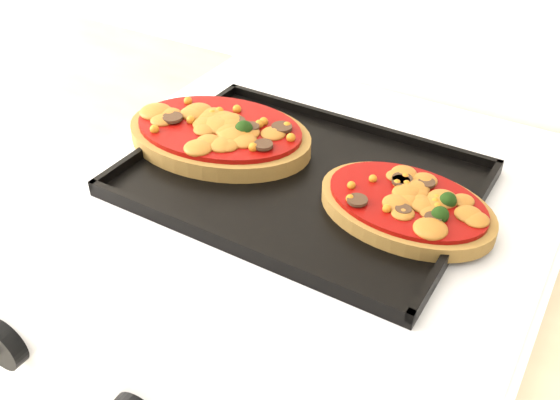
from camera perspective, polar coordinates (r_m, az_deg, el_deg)
The scene contains 4 objects.
knob_left at distance 0.71m, azimuth -23.98°, elevation -11.96°, with size 0.06×0.06×0.02m, color black.
baking_tray at distance 0.76m, azimuth 1.92°, elevation 2.05°, with size 0.41×0.30×0.02m, color black.
pizza_left at distance 0.83m, azimuth -5.59°, elevation 6.22°, with size 0.25×0.17×0.04m, color olive, non-canonical shape.
pizza_right at distance 0.71m, azimuth 11.48°, elevation -0.33°, with size 0.21×0.14×0.03m, color olive, non-canonical shape.
Camera 1 is at (0.29, 1.15, 1.36)m, focal length 40.00 mm.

